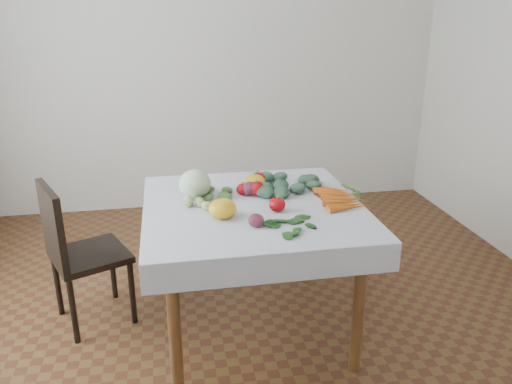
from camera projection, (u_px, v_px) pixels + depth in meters
ground at (253, 327)px, 2.86m from camera, size 4.00×4.00×0.00m
back_wall at (212, 55)px, 4.24m from camera, size 4.00×0.04×2.70m
table at (253, 223)px, 2.64m from camera, size 1.00×1.00×0.75m
tablecloth at (253, 205)px, 2.60m from camera, size 1.12×1.12×0.01m
chair at (74, 247)px, 2.74m from camera, size 0.51×0.51×0.85m
cabbage at (195, 184)px, 2.68m from camera, size 0.20×0.20×0.15m
tomato_a at (258, 178)px, 2.90m from camera, size 0.09×0.09×0.07m
tomato_b at (257, 188)px, 2.72m from camera, size 0.09×0.09×0.08m
tomato_c at (243, 189)px, 2.73m from camera, size 0.09×0.09×0.06m
tomato_d at (277, 204)px, 2.50m from camera, size 0.10×0.10×0.07m
heirloom_back at (254, 182)px, 2.81m from camera, size 0.13×0.13×0.08m
heirloom_front at (223, 209)px, 2.42m from camera, size 0.17×0.17×0.10m
onion_a at (249, 188)px, 2.73m from camera, size 0.12×0.12×0.08m
onion_b at (256, 220)px, 2.33m from camera, size 0.09×0.09×0.06m
tomatillo_cluster at (201, 205)px, 2.54m from camera, size 0.14×0.10×0.04m
carrot_bunch at (341, 198)px, 2.65m from camera, size 0.22×0.39×0.03m
kale_bunch at (287, 184)px, 2.82m from camera, size 0.36×0.34×0.05m
basil_bunch at (295, 226)px, 2.33m from camera, size 0.26×0.22×0.01m
dill_bunch at (214, 194)px, 2.71m from camera, size 0.25×0.22×0.03m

